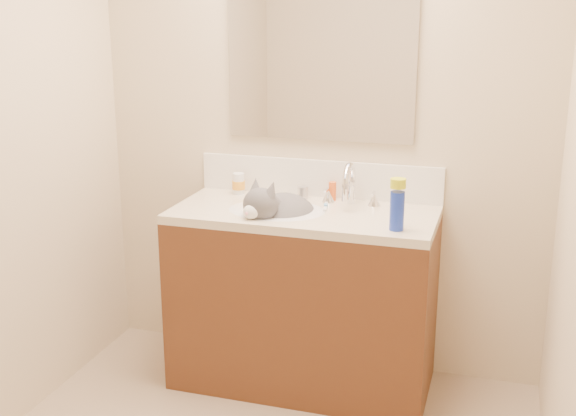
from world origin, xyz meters
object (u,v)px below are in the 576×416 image
Objects in this scene: silver_jar at (303,192)px; amber_bottle at (332,191)px; vanity_cabinet at (303,302)px; cat at (279,216)px; basin at (277,225)px; spray_can at (397,211)px; pill_bottle at (239,184)px; faucet at (349,188)px.

amber_bottle is at bearing 1.27° from silver_jar.
cat reaches higher than vanity_cabinet.
spray_can is at bearing -13.79° from basin.
basin is at bearing -39.38° from pill_bottle.
faucet reaches higher than amber_bottle.
basin is 4.31× the size of pill_bottle.
cat is 0.32m from amber_bottle.
faucet is (0.18, 0.14, 0.54)m from vanity_cabinet.
silver_jar reaches higher than basin.
silver_jar is 0.64m from spray_can.
silver_jar is 0.15m from amber_bottle.
spray_can is (0.45, -0.17, 0.53)m from vanity_cabinet.
vanity_cabinet is 0.44m from cat.
faucet is 0.26m from silver_jar.
silver_jar is at bearing -178.73° from amber_bottle.
faucet is at bearing -36.60° from amber_bottle.
faucet is 0.57m from pill_bottle.
faucet is at bearing 37.29° from vanity_cabinet.
vanity_cabinet is at bearing -111.39° from amber_bottle.
vanity_cabinet is 0.40m from basin.
faucet is at bearing -5.41° from pill_bottle.
basin is 0.60m from spray_can.
vanity_cabinet is at bearing 38.22° from cat.
vanity_cabinet is at bearing 14.04° from basin.
faucet is at bearing 52.41° from cat.
pill_bottle is at bearing 174.59° from faucet.
faucet is 1.71× the size of spray_can.
faucet is 3.11× the size of amber_bottle.
pill_bottle is at bearing -177.72° from amber_bottle.
cat is 0.25m from silver_jar.
faucet is 0.13m from amber_bottle.
cat reaches higher than amber_bottle.
vanity_cabinet is 0.53m from silver_jar.
basin is at bearing -130.14° from amber_bottle.
pill_bottle reaches higher than basin.
vanity_cabinet is at bearing -26.13° from pill_bottle.
faucet reaches higher than silver_jar.
cat is at bearing -128.32° from amber_bottle.
vanity_cabinet is 7.33× the size of spray_can.
spray_can reaches higher than vanity_cabinet.
basin is at bearing -163.78° from cat.
pill_bottle reaches higher than amber_bottle.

